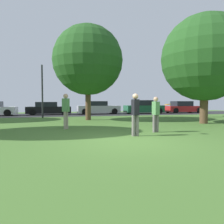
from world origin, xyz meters
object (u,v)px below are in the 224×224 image
parked_car_black (48,109)px  parked_car_red (183,108)px  oak_tree_right (88,60)px  oak_tree_center (205,58)px  person_walking (135,113)px  maple_tree_near (205,68)px  parked_car_silver (98,108)px  parked_car_green (143,107)px  person_thrower (66,109)px  frisbee_disc (168,104)px  street_lamp_post (42,91)px  person_bystander (156,113)px

parked_car_black → parked_car_red: bearing=-0.5°
parked_car_black → oak_tree_right: bearing=-66.7°
oak_tree_center → person_walking: 7.68m
maple_tree_near → oak_tree_center: bearing=-127.3°
parked_car_silver → parked_car_green: size_ratio=1.04×
parked_car_black → parked_car_green: size_ratio=1.01×
person_thrower → person_walking: size_ratio=1.04×
person_walking → frisbee_disc: 1.46m
parked_car_black → maple_tree_near: bearing=-27.3°
oak_tree_right → parked_car_silver: size_ratio=1.54×
street_lamp_post → person_bystander: bearing=-61.7°
person_walking → parked_car_red: (11.75, 15.13, -0.31)m
oak_tree_center → oak_tree_right: 8.04m
person_walking → parked_car_silver: size_ratio=0.38×
oak_tree_center → parked_car_red: oak_tree_center is taller
person_walking → oak_tree_right: bearing=3.4°
parked_car_green → person_bystander: bearing=-110.3°
oak_tree_center → parked_car_green: size_ratio=1.55×
person_thrower → street_lamp_post: bearing=137.4°
person_thrower → parked_car_red: bearing=76.3°
person_thrower → parked_car_black: size_ratio=0.40×
person_thrower → street_lamp_post: size_ratio=0.40×
oak_tree_right → parked_car_black: bearing=113.3°
person_bystander → street_lamp_post: size_ratio=0.36×
oak_tree_right → street_lamp_post: size_ratio=1.57×
person_thrower → frisbee_disc: size_ratio=4.70×
person_thrower → parked_car_silver: (3.91, 12.27, -0.35)m
parked_car_black → parked_car_red: parked_car_red is taller
maple_tree_near → parked_car_red: bearing=71.9°
oak_tree_right → parked_car_red: size_ratio=1.58×
person_thrower → frisbee_disc: (4.06, -2.95, 0.27)m
frisbee_disc → parked_car_black: size_ratio=0.09×
maple_tree_near → person_bystander: 11.68m
person_bystander → person_walking: bearing=114.3°
frisbee_disc → parked_car_silver: 15.24m
oak_tree_center → parked_car_green: oak_tree_center is taller
person_bystander → frisbee_disc: (0.14, -0.82, 0.39)m
person_walking → parked_car_silver: person_walking is taller
oak_tree_center → person_thrower: 9.18m
parked_car_black → parked_car_silver: (5.24, -0.07, 0.04)m
frisbee_disc → oak_tree_center: bearing=38.9°
person_walking → parked_car_silver: 15.26m
oak_tree_right → person_walking: 8.73m
oak_tree_right → parked_car_silver: (2.09, 7.24, -3.80)m
frisbee_disc → parked_car_green: 15.78m
person_walking → street_lamp_post: street_lamp_post is taller
person_bystander → parked_car_black: bearing=12.2°
parked_car_red → oak_tree_center: bearing=-116.7°
parked_car_green → person_thrower: bearing=-127.4°
parked_car_silver → oak_tree_right: bearing=-106.1°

